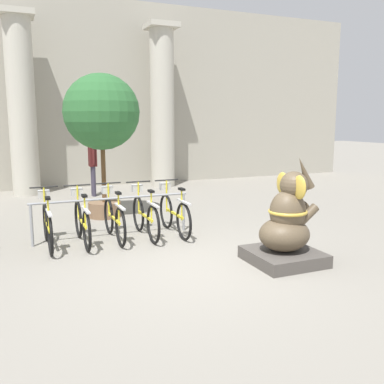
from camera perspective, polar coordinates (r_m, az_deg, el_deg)
The scene contains 13 objects.
ground_plane at distance 6.60m, azimuth 0.28°, elevation -9.64°, with size 60.00×60.00×0.00m, color gray.
building_facade at distance 14.56m, azimuth -13.43°, elevation 12.58°, with size 20.00×0.20×6.00m.
column_left at distance 13.34m, azimuth -21.78°, elevation 10.85°, with size 0.96×0.96×5.16m.
column_right at distance 14.10m, azimuth -3.99°, elevation 11.39°, with size 0.96×0.96×5.16m.
bike_rack at distance 8.02m, azimuth -10.57°, elevation -2.03°, with size 2.92×0.05×0.77m.
bicycle_0 at distance 7.77m, azimuth -18.73°, elevation -4.05°, with size 0.48×1.67×1.00m.
bicycle_1 at distance 7.82m, azimuth -14.48°, elevation -3.75°, with size 0.48×1.67×1.00m.
bicycle_2 at distance 7.97m, azimuth -10.39°, elevation -3.36°, with size 0.48×1.67×1.00m.
bicycle_3 at distance 8.07m, azimuth -6.31°, elevation -3.09°, with size 0.48×1.67×1.00m.
bicycle_4 at distance 8.25m, azimuth -2.44°, elevation -2.76°, with size 0.48×1.67×1.00m.
elephant_statue at distance 6.70m, azimuth 12.49°, elevation -4.63°, with size 1.03×1.03×1.65m.
person_pedestrian at distance 12.56m, azimuth -13.12°, elevation 4.29°, with size 0.23×0.47×1.77m.
potted_tree at distance 9.70m, azimuth -11.96°, elevation 9.89°, with size 1.66×1.66×3.18m.
Camera 1 is at (-2.44, -5.73, 2.17)m, focal length 40.00 mm.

